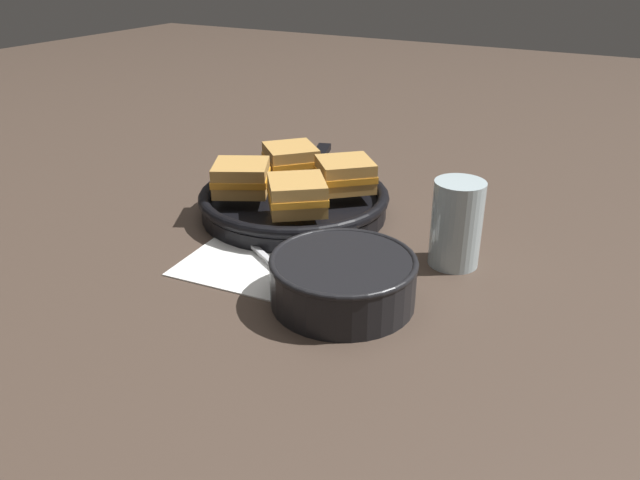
{
  "coord_description": "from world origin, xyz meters",
  "views": [
    {
      "loc": [
        0.4,
        -0.65,
        0.39
      ],
      "look_at": [
        0.03,
        0.0,
        0.03
      ],
      "focal_mm": 35.0,
      "sensor_mm": 36.0,
      "label": 1
    }
  ],
  "objects_px": {
    "sandwich_near_right": "(345,174)",
    "skillet": "(294,202)",
    "spoon": "(282,272)",
    "sandwich_near_left": "(297,195)",
    "sandwich_far_right": "(241,178)",
    "drinking_glass": "(456,224)",
    "soup_bowl": "(343,277)",
    "sandwich_far_left": "(291,160)"
  },
  "relations": [
    {
      "from": "soup_bowl",
      "to": "drinking_glass",
      "type": "relative_size",
      "value": 1.5
    },
    {
      "from": "sandwich_near_right",
      "to": "sandwich_far_right",
      "type": "xyz_separation_m",
      "value": [
        -0.13,
        -0.09,
        0.0
      ]
    },
    {
      "from": "skillet",
      "to": "soup_bowl",
      "type": "bearing_deg",
      "value": -46.51
    },
    {
      "from": "sandwich_near_left",
      "to": "sandwich_far_right",
      "type": "distance_m",
      "value": 0.11
    },
    {
      "from": "sandwich_near_right",
      "to": "skillet",
      "type": "bearing_deg",
      "value": -146.56
    },
    {
      "from": "sandwich_near_left",
      "to": "sandwich_far_right",
      "type": "height_order",
      "value": "same"
    },
    {
      "from": "sandwich_near_left",
      "to": "sandwich_far_right",
      "type": "xyz_separation_m",
      "value": [
        -0.11,
        0.02,
        0.0
      ]
    },
    {
      "from": "sandwich_far_left",
      "to": "soup_bowl",
      "type": "bearing_deg",
      "value": -48.3
    },
    {
      "from": "skillet",
      "to": "sandwich_near_left",
      "type": "xyz_separation_m",
      "value": [
        0.05,
        -0.07,
        0.04
      ]
    },
    {
      "from": "sandwich_near_right",
      "to": "drinking_glass",
      "type": "distance_m",
      "value": 0.22
    },
    {
      "from": "skillet",
      "to": "sandwich_near_left",
      "type": "relative_size",
      "value": 3.59
    },
    {
      "from": "skillet",
      "to": "sandwich_near_right",
      "type": "height_order",
      "value": "sandwich_near_right"
    },
    {
      "from": "soup_bowl",
      "to": "sandwich_near_left",
      "type": "relative_size",
      "value": 1.53
    },
    {
      "from": "sandwich_far_right",
      "to": "drinking_glass",
      "type": "height_order",
      "value": "drinking_glass"
    },
    {
      "from": "sandwich_near_left",
      "to": "sandwich_far_left",
      "type": "xyz_separation_m",
      "value": [
        -0.09,
        0.13,
        0.0
      ]
    },
    {
      "from": "sandwich_near_left",
      "to": "sandwich_far_left",
      "type": "distance_m",
      "value": 0.16
    },
    {
      "from": "spoon",
      "to": "sandwich_far_left",
      "type": "xyz_separation_m",
      "value": [
        -0.14,
        0.25,
        0.06
      ]
    },
    {
      "from": "soup_bowl",
      "to": "sandwich_near_left",
      "type": "xyz_separation_m",
      "value": [
        -0.14,
        0.13,
        0.03
      ]
    },
    {
      "from": "skillet",
      "to": "spoon",
      "type": "bearing_deg",
      "value": -63.03
    },
    {
      "from": "spoon",
      "to": "sandwich_near_right",
      "type": "distance_m",
      "value": 0.24
    },
    {
      "from": "drinking_glass",
      "to": "soup_bowl",
      "type": "bearing_deg",
      "value": -117.3
    },
    {
      "from": "skillet",
      "to": "drinking_glass",
      "type": "bearing_deg",
      "value": -8.16
    },
    {
      "from": "sandwich_near_right",
      "to": "sandwich_far_right",
      "type": "relative_size",
      "value": 1.04
    },
    {
      "from": "spoon",
      "to": "sandwich_near_right",
      "type": "xyz_separation_m",
      "value": [
        -0.03,
        0.23,
        0.06
      ]
    },
    {
      "from": "spoon",
      "to": "skillet",
      "type": "distance_m",
      "value": 0.21
    },
    {
      "from": "sandwich_far_right",
      "to": "sandwich_near_right",
      "type": "bearing_deg",
      "value": 34.93
    },
    {
      "from": "soup_bowl",
      "to": "spoon",
      "type": "height_order",
      "value": "soup_bowl"
    },
    {
      "from": "sandwich_near_left",
      "to": "sandwich_near_right",
      "type": "relative_size",
      "value": 0.99
    },
    {
      "from": "skillet",
      "to": "sandwich_near_right",
      "type": "distance_m",
      "value": 0.09
    },
    {
      "from": "soup_bowl",
      "to": "skillet",
      "type": "bearing_deg",
      "value": 133.49
    },
    {
      "from": "soup_bowl",
      "to": "sandwich_near_left",
      "type": "distance_m",
      "value": 0.2
    },
    {
      "from": "drinking_glass",
      "to": "sandwich_near_left",
      "type": "bearing_deg",
      "value": -172.78
    },
    {
      "from": "soup_bowl",
      "to": "sandwich_far_right",
      "type": "relative_size",
      "value": 1.58
    },
    {
      "from": "spoon",
      "to": "sandwich_far_left",
      "type": "height_order",
      "value": "sandwich_far_left"
    },
    {
      "from": "soup_bowl",
      "to": "sandwich_far_right",
      "type": "xyz_separation_m",
      "value": [
        -0.26,
        0.15,
        0.03
      ]
    },
    {
      "from": "skillet",
      "to": "sandwich_near_right",
      "type": "relative_size",
      "value": 3.57
    },
    {
      "from": "soup_bowl",
      "to": "sandwich_far_left",
      "type": "height_order",
      "value": "sandwich_far_left"
    },
    {
      "from": "skillet",
      "to": "sandwich_far_left",
      "type": "xyz_separation_m",
      "value": [
        -0.05,
        0.06,
        0.04
      ]
    },
    {
      "from": "soup_bowl",
      "to": "sandwich_near_left",
      "type": "height_order",
      "value": "sandwich_near_left"
    },
    {
      "from": "sandwich_near_left",
      "to": "sandwich_far_right",
      "type": "relative_size",
      "value": 1.04
    },
    {
      "from": "sandwich_near_right",
      "to": "drinking_glass",
      "type": "height_order",
      "value": "drinking_glass"
    },
    {
      "from": "sandwich_near_left",
      "to": "drinking_glass",
      "type": "relative_size",
      "value": 0.99
    }
  ]
}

